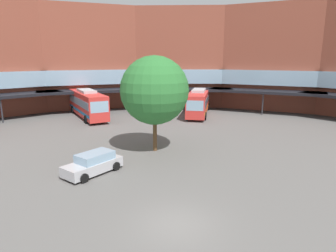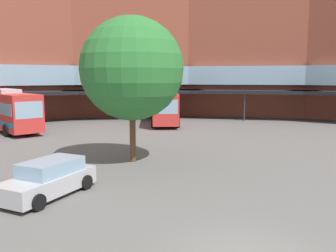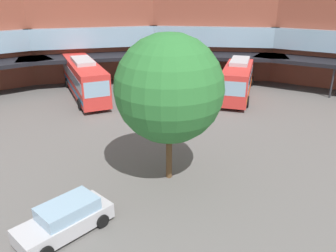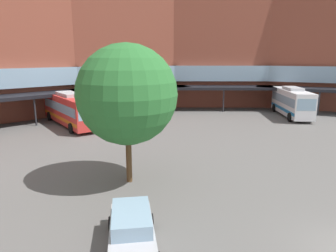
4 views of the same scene
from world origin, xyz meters
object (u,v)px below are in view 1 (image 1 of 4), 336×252
bus_2 (199,102)px  plaza_tree (154,90)px  bus_3 (87,103)px  parked_car (93,164)px

bus_2 → plaza_tree: size_ratio=1.42×
bus_3 → plaza_tree: bearing=4.5°
parked_car → plaza_tree: (4.09, 5.63, 4.79)m
bus_2 → parked_car: (-9.13, -23.61, -1.18)m
bus_3 → plaza_tree: (10.88, -15.22, 3.54)m
bus_2 → bus_3: (-15.92, -2.76, 0.08)m
bus_3 → parked_car: bearing=-13.0°
bus_2 → bus_3: bearing=-71.9°
parked_car → plaza_tree: plaza_tree is taller
bus_2 → plaza_tree: 19.02m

